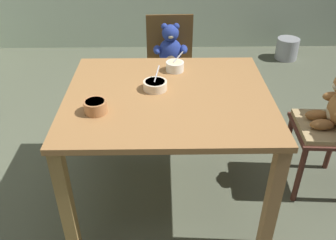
{
  "coord_description": "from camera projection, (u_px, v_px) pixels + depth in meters",
  "views": [
    {
      "loc": [
        -0.03,
        -1.77,
        1.72
      ],
      "look_at": [
        0.0,
        0.05,
        0.53
      ],
      "focal_mm": 38.8,
      "sensor_mm": 36.0,
      "label": 1
    }
  ],
  "objects": [
    {
      "name": "ground_plane",
      "position": [
        168.0,
        192.0,
        2.44
      ],
      "size": [
        5.2,
        5.2,
        0.04
      ],
      "color": "#525744"
    },
    {
      "name": "dining_table",
      "position": [
        168.0,
        110.0,
        2.08
      ],
      "size": [
        1.15,
        0.99,
        0.73
      ],
      "color": "#9A6B3C",
      "rests_on": "ground_plane"
    },
    {
      "name": "teddy_chair_far_center",
      "position": [
        170.0,
        59.0,
        2.92
      ],
      "size": [
        0.42,
        0.39,
        0.85
      ],
      "rotation": [
        0.0,
        0.0,
        -1.54
      ],
      "color": "#52391A",
      "rests_on": "ground_plane"
    },
    {
      "name": "teddy_chair_near_right",
      "position": [
        336.0,
        115.0,
        2.19
      ],
      "size": [
        0.39,
        0.41,
        0.85
      ],
      "rotation": [
        0.0,
        0.0,
        3.08
      ],
      "color": "#4F2920",
      "rests_on": "ground_plane"
    },
    {
      "name": "porridge_bowl_terracotta_near_left",
      "position": [
        95.0,
        106.0,
        1.85
      ],
      "size": [
        0.12,
        0.12,
        0.06
      ],
      "color": "#B17446",
      "rests_on": "dining_table"
    },
    {
      "name": "porridge_bowl_white_far_center",
      "position": [
        175.0,
        66.0,
        2.26
      ],
      "size": [
        0.11,
        0.11,
        0.11
      ],
      "color": "white",
      "rests_on": "dining_table"
    },
    {
      "name": "porridge_bowl_cream_center",
      "position": [
        155.0,
        85.0,
        2.06
      ],
      "size": [
        0.14,
        0.14,
        0.12
      ],
      "color": "beige",
      "rests_on": "dining_table"
    },
    {
      "name": "metal_pail",
      "position": [
        287.0,
        49.0,
        4.18
      ],
      "size": [
        0.25,
        0.25,
        0.24
      ],
      "primitive_type": "cylinder",
      "color": "#93969B",
      "rests_on": "ground_plane"
    }
  ]
}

